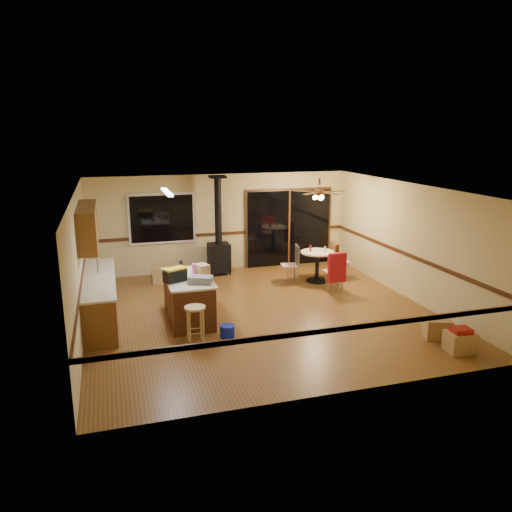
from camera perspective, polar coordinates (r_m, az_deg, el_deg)
name	(u,v)px	position (r m, az deg, el deg)	size (l,w,h in m)	color
floor	(260,312)	(10.56, 0.47, -6.44)	(7.00, 7.00, 0.00)	brown
ceiling	(260,189)	(9.94, 0.50, 7.71)	(7.00, 7.00, 0.00)	silver
wall_back	(222,223)	(13.49, -3.90, 3.83)	(7.00, 7.00, 0.00)	tan
wall_front	(334,310)	(7.05, 8.92, -6.12)	(7.00, 7.00, 0.00)	tan
wall_left	(79,265)	(9.77, -19.55, -1.01)	(7.00, 7.00, 0.00)	tan
wall_right	(410,242)	(11.67, 17.15, 1.58)	(7.00, 7.00, 0.00)	tan
chair_rail	(260,267)	(10.25, 0.48, -1.21)	(7.00, 7.00, 0.08)	#3F220F
window	(162,219)	(13.15, -10.70, 4.23)	(1.72, 0.10, 1.32)	black
sliding_door	(289,228)	(14.02, 3.76, 3.19)	(2.52, 0.10, 2.10)	black
lower_cabinets	(100,300)	(10.48, -17.40, -4.80)	(0.60, 3.00, 0.86)	brown
countertop	(98,278)	(10.35, -17.58, -2.44)	(0.64, 3.04, 0.04)	beige
upper_cabinets	(88,226)	(10.31, -18.69, 3.26)	(0.35, 2.00, 0.80)	brown
kitchen_island	(189,299)	(10.10, -7.72, -4.84)	(0.88, 1.68, 0.90)	#4D2613
wood_stove	(219,247)	(13.13, -4.27, 0.99)	(0.55, 0.50, 2.52)	black
ceiling_fan	(319,194)	(12.27, 7.25, 7.02)	(0.24, 0.24, 0.55)	brown
fluorescent_strip	(167,192)	(9.87, -10.14, 7.21)	(0.10, 1.20, 0.04)	white
toolbox_grey	(200,280)	(9.51, -6.36, -2.73)	(0.45, 0.25, 0.14)	slate
toolbox_black	(175,276)	(9.69, -9.23, -2.21)	(0.42, 0.22, 0.23)	black
toolbox_yellow_lid	(175,269)	(9.65, -9.26, -1.45)	(0.42, 0.22, 0.03)	gold
box_on_island	(202,269)	(10.12, -6.17, -1.49)	(0.22, 0.30, 0.20)	#9D7846
bottle_dark	(181,267)	(10.23, -8.54, -1.21)	(0.08, 0.08, 0.27)	black
bottle_pink	(194,269)	(10.08, -7.13, -1.53)	(0.07, 0.07, 0.22)	#D84C8C
bottle_white	(193,268)	(10.33, -7.16, -1.31)	(0.05, 0.05, 0.16)	white
bar_stool	(195,325)	(9.07, -6.94, -7.80)	(0.38, 0.38, 0.69)	tan
blue_bucket	(227,331)	(9.33, -3.29, -8.58)	(0.28, 0.28, 0.23)	#0D22BD
dining_table	(317,261)	(12.59, 7.01, -0.60)	(0.85, 0.85, 0.78)	black
glass_red	(310,248)	(12.54, 6.24, 0.90)	(0.06, 0.06, 0.15)	#590C14
glass_cream	(325,249)	(12.54, 7.90, 0.80)	(0.06, 0.06, 0.13)	beige
chair_left	(294,260)	(12.43, 4.34, -0.44)	(0.46, 0.45, 0.51)	tan
chair_near	(336,267)	(11.84, 9.18, -1.29)	(0.44, 0.47, 0.70)	tan
chair_right	(335,256)	(12.84, 9.02, -0.06)	(0.50, 0.47, 0.70)	tan
box_under_window	(163,275)	(12.72, -10.64, -2.10)	(0.51, 0.41, 0.41)	#9D7846
box_corner_a	(460,342)	(9.42, 22.28, -9.07)	(0.46, 0.39, 0.35)	#9D7846
box_corner_b	(437,328)	(9.86, 19.99, -7.75)	(0.46, 0.39, 0.37)	#9D7846
box_small_red	(461,330)	(9.34, 22.40, -7.84)	(0.31, 0.26, 0.08)	maroon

